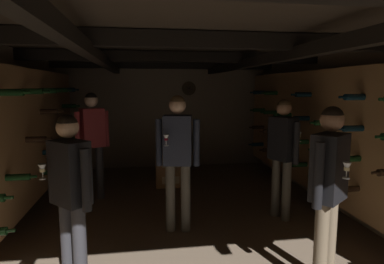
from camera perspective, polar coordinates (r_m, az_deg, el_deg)
name	(u,v)px	position (r m, az deg, el deg)	size (l,w,h in m)	color
ground_plane	(184,222)	(4.60, -1.33, -15.29)	(8.40, 8.40, 0.00)	#7A6651
room_shell	(181,116)	(4.52, -1.84, 2.82)	(4.72, 6.52, 2.41)	gray
wine_crate_stack	(170,170)	(6.09, -3.84, -6.52)	(0.52, 0.35, 0.60)	#A37547
display_bottle	(166,146)	(6.02, -4.48, -2.44)	(0.08, 0.08, 0.35)	black
person_host_center	(178,150)	(4.04, -2.50, -3.12)	(0.53, 0.33, 1.71)	#4C473D
person_guest_near_left	(70,186)	(3.10, -20.28, -8.80)	(0.45, 0.41, 1.58)	#2D2D33
person_guest_mid_right	(283,148)	(4.62, 15.38, -2.61)	(0.41, 0.50, 1.64)	#4C473D
person_guest_near_right	(329,181)	(3.13, 22.56, -7.85)	(0.44, 0.44, 1.65)	brown
person_guest_far_left	(93,135)	(5.43, -16.80, -0.55)	(0.49, 0.43, 1.72)	#2D2D33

